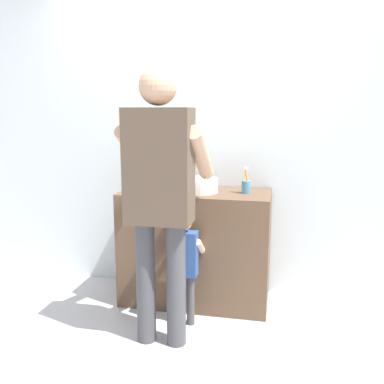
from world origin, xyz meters
The scene contains 9 objects.
ground_plane centered at (0.00, 0.00, 0.00)m, with size 14.00×14.00×0.00m, color silver.
back_wall centered at (0.00, 0.62, 1.35)m, with size 4.40×0.08×2.70m.
vanity_cabinet centered at (0.00, 0.30, 0.45)m, with size 1.16×0.54×0.90m, color brown.
sink_basin centered at (0.00, 0.28, 0.96)m, with size 0.35×0.35×0.11m.
faucet centered at (0.00, 0.49, 0.98)m, with size 0.18×0.14×0.18m.
toothbrush_cup centered at (0.39, 0.31, 0.95)m, with size 0.07×0.07×0.21m.
soap_bottle centered at (-0.30, 0.27, 0.97)m, with size 0.06×0.06×0.17m.
child_toddler centered at (0.00, -0.10, 0.48)m, with size 0.25×0.25×0.80m.
adult_parent centered at (-0.09, -0.37, 1.07)m, with size 0.55×0.58×1.78m.
Camera 1 is at (0.65, -2.89, 1.51)m, focal length 39.73 mm.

